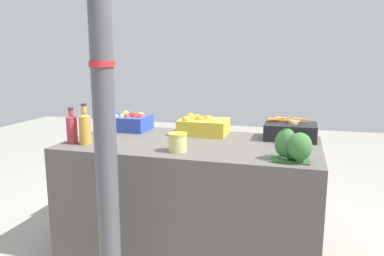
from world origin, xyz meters
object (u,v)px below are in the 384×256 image
at_px(broccoli_pile, 293,146).
at_px(pickle_jar, 178,142).
at_px(juice_bottle_amber, 85,127).
at_px(sparrow_bird, 294,123).
at_px(support_pole, 102,74).
at_px(orange_crate, 202,125).
at_px(apple_crate, 127,121).
at_px(carrot_crate, 290,131).
at_px(juice_bottle_ruby, 72,128).

relative_size(broccoli_pile, pickle_jar, 1.89).
bearing_deg(juice_bottle_amber, sparrow_bird, -0.38).
bearing_deg(support_pole, juice_bottle_amber, 130.92).
relative_size(support_pole, pickle_jar, 21.44).
xyz_separation_m(support_pole, juice_bottle_amber, (-0.43, 0.49, -0.39)).
bearing_deg(sparrow_bird, orange_crate, -105.47).
relative_size(support_pole, broccoli_pile, 11.37).
xyz_separation_m(orange_crate, broccoli_pile, (0.69, -0.59, 0.02)).
distance_m(apple_crate, carrot_crate, 1.28).
distance_m(apple_crate, broccoli_pile, 1.43).
xyz_separation_m(pickle_jar, sparrow_bird, (0.70, 0.01, 0.15)).
relative_size(support_pole, sparrow_bird, 20.20).
distance_m(apple_crate, juice_bottle_amber, 0.55).
bearing_deg(juice_bottle_ruby, broccoli_pile, -1.61).
height_order(support_pole, pickle_jar, support_pole).
bearing_deg(sparrow_bird, apple_crate, -89.19).
xyz_separation_m(juice_bottle_ruby, juice_bottle_amber, (0.10, -0.00, 0.01)).
bearing_deg(support_pole, orange_crate, 76.60).
bearing_deg(broccoli_pile, sparrow_bird, 92.13).
relative_size(apple_crate, juice_bottle_amber, 1.30).
xyz_separation_m(carrot_crate, juice_bottle_amber, (-1.33, -0.55, 0.05)).
relative_size(apple_crate, broccoli_pile, 1.58).
bearing_deg(carrot_crate, support_pole, -131.10).
bearing_deg(support_pole, carrot_crate, 48.90).
bearing_deg(carrot_crate, juice_bottle_ruby, -159.18).
relative_size(orange_crate, broccoli_pile, 1.58).
bearing_deg(sparrow_bird, juice_bottle_ruby, -66.76).
height_order(orange_crate, sparrow_bird, sparrow_bird).
bearing_deg(juice_bottle_ruby, support_pole, -42.97).
bearing_deg(orange_crate, carrot_crate, -0.14).
height_order(support_pole, juice_bottle_amber, support_pole).
distance_m(carrot_crate, sparrow_bird, 0.58).
height_order(apple_crate, juice_bottle_ruby, juice_bottle_ruby).
height_order(broccoli_pile, pickle_jar, broccoli_pile).
height_order(juice_bottle_ruby, juice_bottle_amber, juice_bottle_amber).
bearing_deg(juice_bottle_amber, juice_bottle_ruby, 180.00).
distance_m(support_pole, orange_crate, 1.15).
relative_size(juice_bottle_amber, pickle_jar, 2.29).
relative_size(apple_crate, orange_crate, 1.00).
bearing_deg(juice_bottle_ruby, apple_crate, 74.05).
distance_m(apple_crate, orange_crate, 0.62).
bearing_deg(orange_crate, juice_bottle_amber, -140.98).
xyz_separation_m(support_pole, apple_crate, (-0.37, 1.03, -0.43)).
bearing_deg(juice_bottle_amber, broccoli_pile, -1.73).
bearing_deg(orange_crate, broccoli_pile, -40.59).
distance_m(support_pole, pickle_jar, 0.69).
distance_m(support_pole, juice_bottle_ruby, 0.83).
relative_size(orange_crate, pickle_jar, 2.98).
relative_size(juice_bottle_ruby, juice_bottle_amber, 0.89).
bearing_deg(support_pole, juice_bottle_ruby, 137.03).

